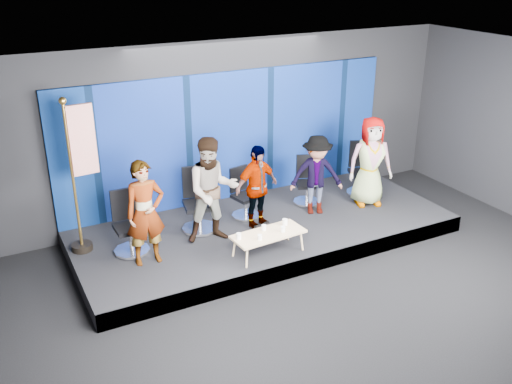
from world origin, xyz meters
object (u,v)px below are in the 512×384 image
panelist_b (212,190)px  mug_d (283,229)px  chair_c (244,201)px  flag_stand (81,172)px  chair_b (199,210)px  panelist_d (316,175)px  panelist_a (145,213)px  chair_d (307,188)px  mug_a (239,236)px  mug_c (264,228)px  panelist_c (257,187)px  mug_b (260,237)px  chair_e (361,177)px  coffee_table (268,235)px  mug_e (285,222)px  chair_a (130,232)px  panelist_e (370,161)px

panelist_b → mug_d: (0.86, -0.96, -0.51)m
chair_c → flag_stand: (-2.93, 0.07, 1.09)m
chair_b → panelist_d: 2.35m
panelist_a → mug_d: panelist_a is taller
chair_d → panelist_b: bearing=-142.2°
chair_d → flag_stand: size_ratio=0.36×
panelist_a → mug_a: size_ratio=17.77×
mug_c → flag_stand: flag_stand is taller
panelist_c → mug_b: (-0.54, -1.14, -0.36)m
mug_a → mug_c: bearing=9.5°
panelist_b → chair_e: bearing=18.7°
coffee_table → mug_e: bearing=19.3°
panelist_c → mug_e: size_ratio=14.70×
mug_a → mug_c: size_ratio=1.04×
mug_b → mug_d: mug_d is taller
panelist_c → mug_a: (-0.83, -0.96, -0.35)m
panelist_b → mug_e: size_ratio=17.62×
panelist_a → panelist_c: panelist_a is taller
coffee_table → mug_a: 0.54m
chair_a → panelist_b: (1.43, -0.26, 0.59)m
chair_e → coffee_table: chair_e is taller
panelist_b → panelist_a: bearing=-159.2°
panelist_c → chair_e: size_ratio=1.42×
flag_stand → panelist_e: bearing=-13.5°
panelist_a → panelist_e: bearing=2.8°
chair_a → chair_b: 1.37m
panelist_c → mug_c: (-0.32, -0.87, -0.36)m
chair_c → coffee_table: size_ratio=0.76×
mug_e → chair_a: bearing=157.6°
mug_c → flag_stand: size_ratio=0.04×
chair_d → panelist_d: panelist_d is taller
mug_b → flag_stand: bearing=144.5°
chair_c → panelist_d: (1.31, -0.48, 0.46)m
chair_a → panelist_a: size_ratio=0.62×
chair_a → chair_c: 2.36m
chair_a → mug_d: size_ratio=11.50×
mug_b → mug_c: bearing=50.7°
chair_a → mug_c: 2.27m
chair_b → panelist_e: bearing=2.9°
chair_a → panelist_b: bearing=-10.2°
panelist_d → mug_a: panelist_d is taller
mug_e → mug_d: bearing=-127.1°
panelist_a → chair_c: panelist_a is taller
chair_a → chair_e: (5.00, 0.23, 0.01)m
mug_c → mug_e: size_ratio=0.88×
coffee_table → flag_stand: 3.25m
chair_a → panelist_c: (2.34, -0.14, 0.43)m
chair_b → panelist_b: bearing=-70.7°
coffee_table → mug_c: size_ratio=13.51×
panelist_e → mug_c: size_ratio=18.98×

